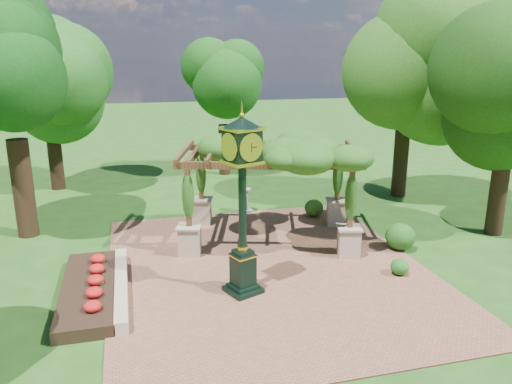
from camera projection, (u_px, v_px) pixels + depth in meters
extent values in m
plane|color=#1E4714|center=(277.00, 282.00, 15.29)|extent=(120.00, 120.00, 0.00)
cube|color=brown|center=(268.00, 268.00, 16.22)|extent=(10.00, 12.00, 0.04)
cube|color=#C6B793|center=(121.00, 286.00, 14.58)|extent=(0.35, 5.00, 0.40)
cube|color=red|center=(89.00, 290.00, 14.37)|extent=(1.50, 5.00, 0.36)
cube|color=black|center=(243.00, 289.00, 14.59)|extent=(1.19, 1.19, 0.14)
cube|color=black|center=(243.00, 270.00, 14.42)|extent=(0.74, 0.74, 1.03)
cube|color=gold|center=(243.00, 255.00, 14.30)|extent=(0.83, 0.83, 0.05)
cylinder|color=black|center=(242.00, 206.00, 13.90)|extent=(0.30, 0.30, 2.63)
cube|color=black|center=(242.00, 145.00, 13.44)|extent=(1.04, 1.04, 0.80)
cylinder|color=white|center=(251.00, 148.00, 13.12)|extent=(0.65, 0.29, 0.68)
cone|color=black|center=(242.00, 122.00, 13.27)|extent=(1.34, 1.34, 0.29)
sphere|color=gold|center=(242.00, 116.00, 13.23)|extent=(0.16, 0.16, 0.16)
cube|color=tan|center=(190.00, 241.00, 17.22)|extent=(0.88, 0.88, 0.99)
cube|color=#50331B|center=(188.00, 197.00, 16.80)|extent=(0.22, 0.22, 2.03)
cube|color=tan|center=(349.00, 242.00, 17.09)|extent=(0.88, 0.88, 0.99)
cube|color=#50331B|center=(351.00, 198.00, 16.67)|extent=(0.22, 0.22, 2.03)
cube|color=tan|center=(202.00, 212.00, 20.38)|extent=(0.88, 0.88, 0.99)
cube|color=#50331B|center=(201.00, 174.00, 19.96)|extent=(0.22, 0.22, 2.03)
cube|color=tan|center=(336.00, 212.00, 20.25)|extent=(0.88, 0.88, 0.99)
cube|color=#50331B|center=(338.00, 175.00, 19.83)|extent=(0.22, 0.22, 2.03)
cube|color=#50331B|center=(270.00, 166.00, 16.44)|extent=(6.15, 1.90, 0.24)
cube|color=#50331B|center=(269.00, 148.00, 19.60)|extent=(6.15, 1.90, 0.24)
ellipsoid|color=#234F16|center=(269.00, 148.00, 17.94)|extent=(7.19, 5.54, 1.10)
cube|color=gray|center=(245.00, 211.00, 22.08)|extent=(0.59, 0.59, 0.11)
cylinder|color=gray|center=(245.00, 200.00, 21.95)|extent=(0.30, 0.30, 0.96)
cylinder|color=gray|center=(245.00, 189.00, 21.81)|extent=(0.55, 0.55, 0.05)
ellipsoid|color=#1F5A19|center=(400.00, 267.00, 15.67)|extent=(0.70, 0.70, 0.52)
ellipsoid|color=#1C4C15|center=(400.00, 237.00, 17.66)|extent=(1.38, 1.38, 0.94)
ellipsoid|color=#2F5F1B|center=(314.00, 208.00, 21.29)|extent=(0.84, 0.84, 0.73)
cylinder|color=#372216|center=(23.00, 188.00, 18.74)|extent=(0.76, 0.76, 3.74)
ellipsoid|color=#0F390E|center=(6.00, 56.00, 17.45)|extent=(4.63, 4.63, 5.91)
cylinder|color=black|center=(56.00, 159.00, 25.45)|extent=(0.69, 0.69, 3.15)
ellipsoid|color=#1D4F16|center=(47.00, 77.00, 24.36)|extent=(4.43, 4.43, 4.98)
cylinder|color=#2F2112|center=(224.00, 150.00, 28.64)|extent=(0.63, 0.63, 2.88)
ellipsoid|color=#144210|center=(223.00, 84.00, 27.65)|extent=(3.64, 3.64, 4.55)
cylinder|color=#302112|center=(401.00, 160.00, 24.17)|extent=(0.70, 0.70, 3.61)
ellipsoid|color=#2F611B|center=(408.00, 60.00, 22.92)|extent=(5.18, 5.18, 5.70)
cylinder|color=#382116|center=(498.00, 194.00, 19.01)|extent=(0.65, 0.65, 3.19)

